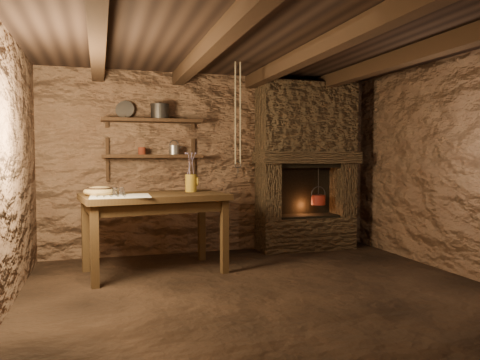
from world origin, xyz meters
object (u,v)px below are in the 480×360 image
object	(u,v)px
stoneware_jug	(191,175)
iron_stockpot	(160,112)
wooden_bowl	(100,192)
work_table	(154,230)
red_pot	(318,199)

from	to	relation	value
stoneware_jug	iron_stockpot	xyz separation A→B (m)	(-0.28, 0.62, 0.77)
wooden_bowl	work_table	bearing A→B (deg)	1.93
work_table	wooden_bowl	distance (m)	0.73
wooden_bowl	red_pot	bearing A→B (deg)	13.26
work_table	iron_stockpot	size ratio (longest dim) A/B	7.23
work_table	iron_stockpot	world-z (taller)	iron_stockpot
work_table	wooden_bowl	bearing A→B (deg)	173.69
wooden_bowl	red_pot	xyz separation A→B (m)	(2.92, 0.69, -0.22)
iron_stockpot	work_table	bearing A→B (deg)	-102.13
iron_stockpot	wooden_bowl	bearing A→B (deg)	-132.84
work_table	wooden_bowl	xyz separation A→B (m)	(-0.58, -0.02, 0.45)
stoneware_jug	wooden_bowl	world-z (taller)	stoneware_jug
stoneware_jug	wooden_bowl	distance (m)	1.06
stoneware_jug	red_pot	world-z (taller)	stoneware_jug
red_pot	stoneware_jug	bearing A→B (deg)	-165.31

